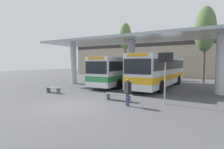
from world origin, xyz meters
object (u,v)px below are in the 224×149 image
Objects in this scene: transit_bus_left_bay at (123,70)px; waiting_bench_mid_platform at (118,95)px; pedestrian_waiting at (128,89)px; info_sign_platform at (165,68)px; poplar_tree_behind_right at (125,37)px; waiting_bench_near_pillar at (53,89)px; poplar_tree_behind_left at (205,29)px; transit_bus_center_bay at (160,70)px.

transit_bus_left_bay is 5.74× the size of waiting_bench_mid_platform.
info_sign_platform is at bearing 73.21° from pedestrian_waiting.
waiting_bench_mid_platform is 0.22× the size of poplar_tree_behind_right.
waiting_bench_near_pillar is at bearing -157.99° from pedestrian_waiting.
info_sign_platform is at bearing 10.75° from waiting_bench_mid_platform.
poplar_tree_behind_left is (8.17, 6.80, 5.04)m from transit_bus_left_bay.
pedestrian_waiting is (7.44, -1.09, 0.66)m from waiting_bench_near_pillar.
waiting_bench_mid_platform is 0.21× the size of poplar_tree_behind_left.
poplar_tree_behind_right reaches higher than pedestrian_waiting.
poplar_tree_behind_right is at bearing 93.41° from waiting_bench_near_pillar.
info_sign_platform is (2.96, 0.56, 1.91)m from waiting_bench_mid_platform.
transit_bus_left_bay is 10.47m from poplar_tree_behind_right.
poplar_tree_behind_right reaches higher than waiting_bench_mid_platform.
waiting_bench_near_pillar is at bearing 70.67° from transit_bus_left_bay.
waiting_bench_mid_platform is (-0.74, -8.21, -1.51)m from transit_bus_center_bay.
pedestrian_waiting is at bearing -8.32° from waiting_bench_near_pillar.
poplar_tree_behind_right is (-8.41, 17.46, 5.88)m from pedestrian_waiting.
poplar_tree_behind_left is (1.65, 14.26, 4.52)m from info_sign_platform.
poplar_tree_behind_left is at bearing 108.20° from pedestrian_waiting.
poplar_tree_behind_right is (-3.66, 8.36, 5.13)m from transit_bus_left_bay.
waiting_bench_near_pillar is at bearing -86.59° from poplar_tree_behind_right.
pedestrian_waiting is (0.44, -9.30, -0.86)m from transit_bus_center_bay.
info_sign_platform is (9.21, 0.56, 1.93)m from waiting_bench_near_pillar.
waiting_bench_near_pillar is at bearing -126.22° from poplar_tree_behind_left.
waiting_bench_mid_platform is at bearing 113.18° from transit_bus_left_bay.
transit_bus_left_bay is 11.77m from poplar_tree_behind_left.
poplar_tree_behind_right is (-0.98, 16.38, 6.54)m from waiting_bench_near_pillar.
transit_bus_left_bay is 6.99× the size of pedestrian_waiting.
transit_bus_left_bay is at bearing 5.07° from transit_bus_center_bay.
waiting_bench_mid_platform is 1.73m from pedestrian_waiting.
waiting_bench_mid_platform is at bearing -66.17° from poplar_tree_behind_right.
info_sign_platform is at bearing -57.22° from poplar_tree_behind_right.
transit_bus_left_bay is at bearing 114.00° from waiting_bench_mid_platform.
pedestrian_waiting is at bearing 116.73° from transit_bus_left_bay.
transit_bus_center_bay reaches higher than waiting_bench_near_pillar.
transit_bus_center_bay is 9.35m from pedestrian_waiting.
poplar_tree_behind_right is (-10.19, 15.82, 4.61)m from info_sign_platform.
pedestrian_waiting is at bearing 95.25° from transit_bus_center_bay.
waiting_bench_near_pillar and waiting_bench_mid_platform have the same top height.
pedestrian_waiting reaches higher than waiting_bench_mid_platform.
transit_bus_center_bay is at bearing -45.69° from poplar_tree_behind_right.
poplar_tree_behind_left is at bearing -141.05° from transit_bus_left_bay.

